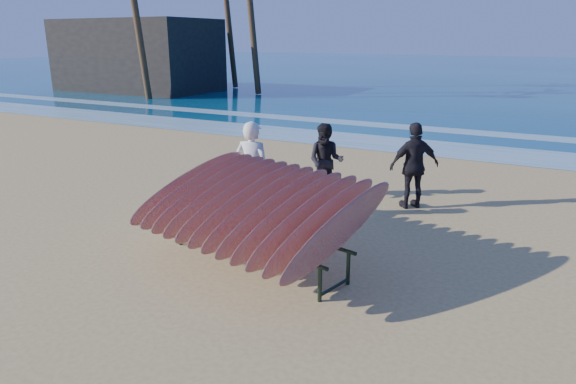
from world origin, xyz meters
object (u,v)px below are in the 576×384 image
at_px(person_white, 252,171).
at_px(building, 138,55).
at_px(person_dark_a, 326,161).
at_px(person_dark_b, 414,166).
at_px(surfboard_rack, 256,205).

bearing_deg(person_white, building, -50.72).
bearing_deg(person_dark_a, person_white, -122.70).
height_order(person_dark_a, person_dark_b, person_dark_b).
xyz_separation_m(surfboard_rack, person_dark_a, (-0.45, 3.62, -0.13)).
bearing_deg(building, person_dark_a, -38.02).
xyz_separation_m(surfboard_rack, person_white, (-1.12, 1.70, 0.01)).
height_order(person_white, building, building).
xyz_separation_m(person_dark_b, building, (-22.37, 15.83, 1.36)).
relative_size(surfboard_rack, building, 0.36).
relative_size(person_white, person_dark_a, 1.17).
distance_m(person_dark_b, building, 27.44).
distance_m(person_dark_a, person_dark_b, 1.87).
bearing_deg(person_white, person_dark_a, -117.70).
height_order(surfboard_rack, person_dark_b, person_dark_b).
distance_m(person_white, person_dark_b, 3.29).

